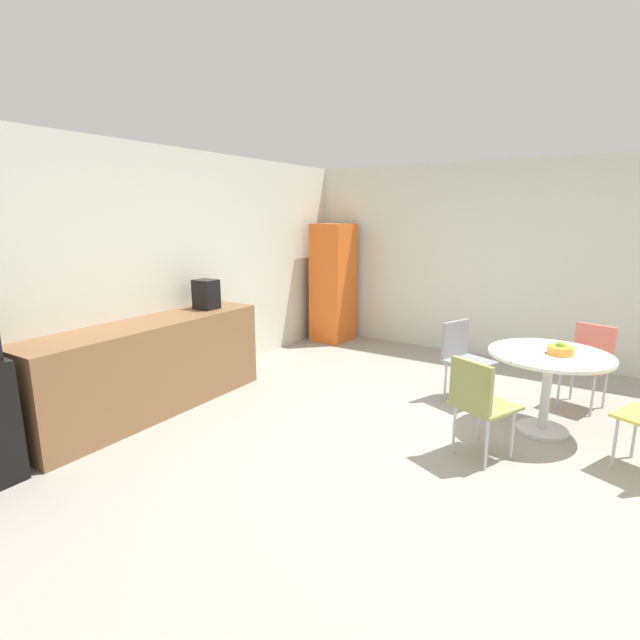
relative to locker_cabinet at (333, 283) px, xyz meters
name	(u,v)px	position (x,y,z in m)	size (l,w,h in m)	color
ground_plane	(438,447)	(-2.55, -2.55, -0.89)	(6.00, 6.00, 0.00)	#9E998E
wall_back	(181,270)	(-2.55, 0.45, 0.41)	(6.00, 0.10, 2.60)	silver
wall_side_right	(519,262)	(0.45, -2.55, 0.41)	(0.10, 6.00, 2.60)	silver
counter_block	(150,367)	(-3.33, 0.10, -0.44)	(2.47, 0.60, 0.90)	brown
locker_cabinet	(333,283)	(0.00, 0.00, 0.00)	(0.60, 0.50, 1.78)	orange
round_table	(548,369)	(-1.76, -3.24, -0.30)	(1.02, 1.02, 0.73)	silver
chair_coral	(590,356)	(-0.87, -3.52, -0.37)	(0.52, 0.52, 0.83)	silver
chair_gray	(462,352)	(-1.40, -2.39, -0.37)	(0.55, 0.55, 0.83)	silver
chair_olive	(478,398)	(-2.60, -2.86, -0.37)	(0.56, 0.56, 0.83)	silver
fruit_bowl	(561,349)	(-1.76, -3.32, -0.11)	(0.22, 0.22, 0.11)	gold
mug_white	(209,302)	(-2.42, 0.18, 0.06)	(0.13, 0.08, 0.09)	black
coffee_maker	(206,294)	(-2.53, 0.10, 0.17)	(0.20, 0.24, 0.32)	black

